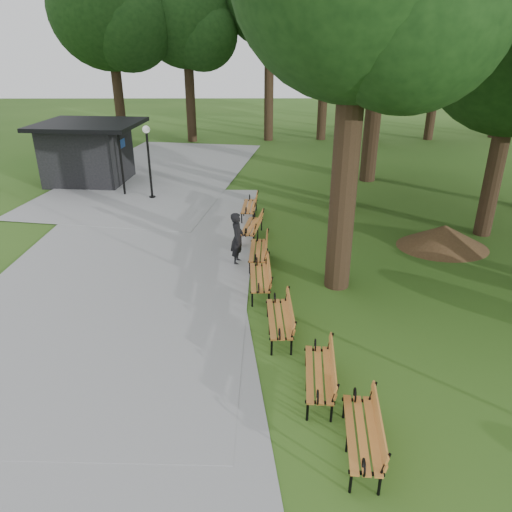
{
  "coord_description": "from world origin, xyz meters",
  "views": [
    {
      "loc": [
        0.01,
        -10.95,
        6.47
      ],
      "look_at": [
        0.1,
        0.97,
        1.1
      ],
      "focal_mm": 33.77,
      "sensor_mm": 36.0,
      "label": 1
    }
  ],
  "objects_px": {
    "person": "(237,239)",
    "bench_1": "(319,374)",
    "dirt_mound": "(444,236)",
    "bench_0": "(361,433)",
    "bench_2": "(279,319)",
    "bench_3": "(260,278)",
    "lamp_post": "(148,147)",
    "lawn_tree_4": "(383,9)",
    "kiosk": "(87,152)",
    "bench_5": "(252,227)",
    "bench_6": "(249,206)",
    "bench_4": "(258,251)"
  },
  "relations": [
    {
      "from": "person",
      "to": "bench_1",
      "type": "relative_size",
      "value": 0.88
    },
    {
      "from": "dirt_mound",
      "to": "bench_0",
      "type": "distance_m",
      "value": 10.09
    },
    {
      "from": "dirt_mound",
      "to": "bench_2",
      "type": "xyz_separation_m",
      "value": [
        -5.86,
        -5.31,
        0.04
      ]
    },
    {
      "from": "dirt_mound",
      "to": "bench_3",
      "type": "relative_size",
      "value": 1.35
    },
    {
      "from": "person",
      "to": "lamp_post",
      "type": "height_order",
      "value": "lamp_post"
    },
    {
      "from": "lamp_post",
      "to": "bench_2",
      "type": "distance_m",
      "value": 12.19
    },
    {
      "from": "person",
      "to": "bench_0",
      "type": "bearing_deg",
      "value": -154.79
    },
    {
      "from": "lawn_tree_4",
      "to": "bench_2",
      "type": "bearing_deg",
      "value": -110.36
    },
    {
      "from": "kiosk",
      "to": "bench_5",
      "type": "bearing_deg",
      "value": -37.57
    },
    {
      "from": "person",
      "to": "lamp_post",
      "type": "bearing_deg",
      "value": 38.92
    },
    {
      "from": "person",
      "to": "dirt_mound",
      "type": "height_order",
      "value": "person"
    },
    {
      "from": "lamp_post",
      "to": "person",
      "type": "bearing_deg",
      "value": -59.74
    },
    {
      "from": "bench_1",
      "to": "bench_3",
      "type": "relative_size",
      "value": 1.0
    },
    {
      "from": "kiosk",
      "to": "lamp_post",
      "type": "bearing_deg",
      "value": -32.13
    },
    {
      "from": "dirt_mound",
      "to": "bench_5",
      "type": "distance_m",
      "value": 6.57
    },
    {
      "from": "lamp_post",
      "to": "bench_5",
      "type": "bearing_deg",
      "value": -47.03
    },
    {
      "from": "bench_3",
      "to": "bench_6",
      "type": "relative_size",
      "value": 1.0
    },
    {
      "from": "person",
      "to": "bench_6",
      "type": "relative_size",
      "value": 0.88
    },
    {
      "from": "lamp_post",
      "to": "bench_0",
      "type": "bearing_deg",
      "value": -66.64
    },
    {
      "from": "bench_2",
      "to": "bench_6",
      "type": "relative_size",
      "value": 1.0
    },
    {
      "from": "bench_0",
      "to": "lawn_tree_4",
      "type": "xyz_separation_m",
      "value": [
        3.96,
        17.53,
        7.25
      ]
    },
    {
      "from": "bench_6",
      "to": "lamp_post",
      "type": "bearing_deg",
      "value": -115.52
    },
    {
      "from": "person",
      "to": "bench_4",
      "type": "distance_m",
      "value": 0.76
    },
    {
      "from": "bench_0",
      "to": "bench_5",
      "type": "bearing_deg",
      "value": -162.89
    },
    {
      "from": "bench_2",
      "to": "lawn_tree_4",
      "type": "relative_size",
      "value": 0.16
    },
    {
      "from": "lamp_post",
      "to": "bench_6",
      "type": "height_order",
      "value": "lamp_post"
    },
    {
      "from": "lamp_post",
      "to": "bench_0",
      "type": "xyz_separation_m",
      "value": [
        6.29,
        -14.56,
        -1.85
      ]
    },
    {
      "from": "bench_4",
      "to": "person",
      "type": "bearing_deg",
      "value": -90.0
    },
    {
      "from": "lamp_post",
      "to": "lawn_tree_4",
      "type": "xyz_separation_m",
      "value": [
        10.25,
        2.97,
        5.4
      ]
    },
    {
      "from": "kiosk",
      "to": "bench_1",
      "type": "xyz_separation_m",
      "value": [
        9.33,
        -15.75,
        -1.02
      ]
    },
    {
      "from": "kiosk",
      "to": "bench_6",
      "type": "distance_m",
      "value": 9.56
    },
    {
      "from": "kiosk",
      "to": "bench_5",
      "type": "height_order",
      "value": "kiosk"
    },
    {
      "from": "lamp_post",
      "to": "dirt_mound",
      "type": "bearing_deg",
      "value": -27.15
    },
    {
      "from": "lamp_post",
      "to": "bench_4",
      "type": "height_order",
      "value": "lamp_post"
    },
    {
      "from": "bench_1",
      "to": "bench_5",
      "type": "relative_size",
      "value": 1.0
    },
    {
      "from": "bench_3",
      "to": "bench_4",
      "type": "distance_m",
      "value": 1.88
    },
    {
      "from": "dirt_mound",
      "to": "bench_6",
      "type": "distance_m",
      "value": 7.3
    },
    {
      "from": "person",
      "to": "bench_5",
      "type": "xyz_separation_m",
      "value": [
        0.44,
        2.08,
        -0.4
      ]
    },
    {
      "from": "bench_3",
      "to": "bench_4",
      "type": "bearing_deg",
      "value": 179.4
    },
    {
      "from": "kiosk",
      "to": "bench_1",
      "type": "bearing_deg",
      "value": -53.67
    },
    {
      "from": "dirt_mound",
      "to": "bench_2",
      "type": "height_order",
      "value": "bench_2"
    },
    {
      "from": "bench_1",
      "to": "bench_2",
      "type": "relative_size",
      "value": 1.0
    },
    {
      "from": "lamp_post",
      "to": "bench_4",
      "type": "distance_m",
      "value": 8.51
    },
    {
      "from": "person",
      "to": "bench_6",
      "type": "bearing_deg",
      "value": 4.14
    },
    {
      "from": "bench_2",
      "to": "bench_5",
      "type": "height_order",
      "value": "same"
    },
    {
      "from": "kiosk",
      "to": "bench_0",
      "type": "xyz_separation_m",
      "value": [
        9.86,
        -17.33,
        -1.02
      ]
    },
    {
      "from": "bench_1",
      "to": "bench_3",
      "type": "distance_m",
      "value": 4.36
    },
    {
      "from": "bench_0",
      "to": "bench_4",
      "type": "relative_size",
      "value": 1.0
    },
    {
      "from": "bench_0",
      "to": "bench_6",
      "type": "distance_m",
      "value": 12.21
    },
    {
      "from": "dirt_mound",
      "to": "bench_6",
      "type": "height_order",
      "value": "bench_6"
    }
  ]
}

